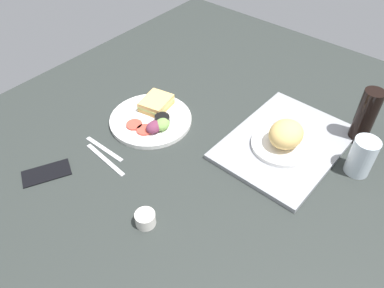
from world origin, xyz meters
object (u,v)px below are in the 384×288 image
Objects in this scene: plate_with_salad at (153,117)px; fork at (104,149)px; cell_phone at (46,173)px; soda_bottle at (365,117)px; serving_tray at (285,143)px; knife at (105,159)px; bread_plate_near at (284,138)px; espresso_cup at (145,219)px; drinking_glass at (362,157)px.

fork is (20.66, -2.41, -1.44)cm from plate_with_salad.
soda_bottle is at bearing 165.29° from cell_phone.
serving_tray reaches higher than fork.
knife is (42.84, -40.89, -0.55)cm from serving_tray.
bread_plate_near is 3.49× the size of espresso_cup.
soda_bottle reaches higher than bread_plate_near.
soda_bottle is at bearing 51.77° from knife.
plate_with_salad is 23.75cm from knife.
serving_tray is at bearing 41.47° from fork.
drinking_glass is 0.74× the size of fork.
serving_tray is 2.37× the size of knife.
espresso_cup is at bearing 127.15° from cell_phone.
espresso_cup is (48.84, -14.22, -3.53)cm from bread_plate_near.
soda_bottle is 1.04× the size of knife.
plate_with_salad is at bearing -138.54° from espresso_cup.
plate_with_salad is at bearing -69.09° from bread_plate_near.
serving_tray is 23.75cm from drinking_glass.
drinking_glass is at bearing 32.79° from fork.
bread_plate_near reaches higher than plate_with_salad.
knife is at bearing -107.99° from espresso_cup.
fork is (37.04, -45.30, -5.28)cm from bread_plate_near.
drinking_glass is 79.24cm from knife.
drinking_glass is (-23.13, 65.25, 4.60)cm from plate_with_salad.
bread_plate_near is 1.36× the size of cell_phone.
serving_tray is 46.62cm from plate_with_salad.
soda_bottle reaches higher than knife.
plate_with_salad is 20.85cm from fork.
espresso_cup is 0.33× the size of fork.
bread_plate_near is 46.07cm from plate_with_salad.
cell_phone is at bearing -79.61° from espresso_cup.
bread_plate_near is 50.99cm from espresso_cup.
soda_bottle is 85.47cm from fork.
plate_with_salad is at bearing -65.70° from serving_tray.
espresso_cup is at bearing -33.35° from drinking_glass.
soda_bottle reaches higher than fork.
cell_phone is at bearing -41.46° from soda_bottle.
espresso_cup is 28.53cm from knife.
cell_phone is (39.16, -7.88, -1.29)cm from plate_with_salad.
drinking_glass is 2.25× the size of espresso_cup.
plate_with_salad reaches higher than espresso_cup.
drinking_glass is at bearing 146.65° from espresso_cup.
plate_with_salad reaches higher than knife.
fork is at bearing -6.66° from plate_with_salad.
serving_tray is at bearing 165.95° from cell_phone.
fork is at bearing -48.42° from serving_tray.
drinking_glass reaches higher than serving_tray.
cell_phone is (76.45, -67.55, -9.45)cm from soda_bottle.
drinking_glass is 96.24cm from cell_phone.
bread_plate_near is (2.79, 0.41, 4.73)cm from serving_tray.
knife is 18.17cm from cell_phone.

